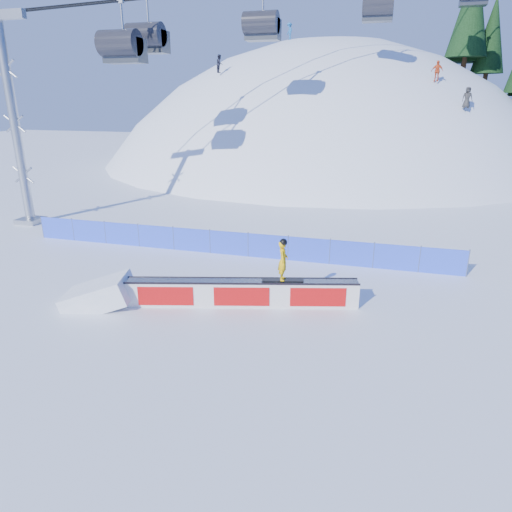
# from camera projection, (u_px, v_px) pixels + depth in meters

# --- Properties ---
(ground) EXTENTS (160.00, 160.00, 0.00)m
(ground) POSITION_uv_depth(u_px,v_px,m) (194.00, 289.00, 18.76)
(ground) COLOR white
(ground) RESTS_ON ground
(snow_hill) EXTENTS (64.00, 64.00, 64.00)m
(snow_hill) POSITION_uv_depth(u_px,v_px,m) (319.00, 293.00, 62.88)
(snow_hill) COLOR silver
(snow_hill) RESTS_ON ground
(safety_fence) EXTENTS (22.05, 0.05, 1.30)m
(safety_fence) POSITION_uv_depth(u_px,v_px,m) (229.00, 243.00, 22.65)
(safety_fence) COLOR blue
(safety_fence) RESTS_ON ground
(rail_box) EXTENTS (8.55, 2.78, 1.04)m
(rail_box) POSITION_uv_depth(u_px,v_px,m) (242.00, 293.00, 17.10)
(rail_box) COLOR silver
(rail_box) RESTS_ON ground
(snow_ramp) EXTENTS (2.94, 2.24, 1.63)m
(snow_ramp) POSITION_uv_depth(u_px,v_px,m) (100.00, 304.00, 17.35)
(snow_ramp) COLOR white
(snow_ramp) RESTS_ON ground
(snowboarder) EXTENTS (1.57, 0.66, 1.61)m
(snowboarder) POSITION_uv_depth(u_px,v_px,m) (283.00, 260.00, 16.64)
(snowboarder) COLOR black
(snowboarder) RESTS_ON rail_box
(distant_skiers) EXTENTS (22.87, 11.59, 8.38)m
(distant_skiers) POSITION_uv_depth(u_px,v_px,m) (330.00, 59.00, 42.87)
(distant_skiers) COLOR black
(distant_skiers) RESTS_ON ground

